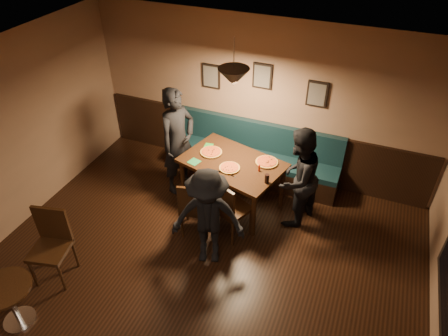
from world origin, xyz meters
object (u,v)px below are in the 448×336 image
(diner_front, at_px, (208,219))
(soda_glass, at_px, (267,178))
(diner_left, at_px, (178,142))
(chair_near_left, at_px, (196,205))
(dining_table, at_px, (232,182))
(tabasco_bottle, at_px, (259,168))
(chair_near_right, at_px, (233,207))
(diner_right, at_px, (297,178))
(cafe_table, at_px, (12,305))
(booth_bench, at_px, (253,154))
(cafe_chair_far, at_px, (49,249))

(diner_front, distance_m, soda_glass, 1.10)
(diner_left, height_order, soda_glass, diner_left)
(chair_near_left, xyz_separation_m, soda_glass, (0.92, 0.50, 0.41))
(dining_table, bearing_deg, tabasco_bottle, 6.08)
(chair_near_right, xyz_separation_m, diner_front, (-0.13, -0.61, 0.26))
(chair_near_right, distance_m, diner_front, 0.67)
(diner_left, distance_m, tabasco_bottle, 1.44)
(diner_front, bearing_deg, diner_right, 36.76)
(diner_left, relative_size, cafe_table, 2.87)
(tabasco_bottle, bearing_deg, diner_front, -105.44)
(chair_near_left, height_order, chair_near_right, chair_near_right)
(chair_near_right, distance_m, diner_left, 1.49)
(booth_bench, bearing_deg, tabasco_bottle, -66.99)
(diner_right, bearing_deg, tabasco_bottle, -65.78)
(chair_near_left, height_order, cafe_chair_far, cafe_chair_far)
(booth_bench, distance_m, diner_right, 1.29)
(cafe_table, bearing_deg, dining_table, 61.91)
(diner_front, xyz_separation_m, tabasco_bottle, (0.33, 1.19, 0.13))
(soda_glass, relative_size, cafe_chair_far, 0.13)
(cafe_table, bearing_deg, chair_near_left, 58.96)
(dining_table, xyz_separation_m, cafe_chair_far, (-1.66, -2.33, 0.11))
(booth_bench, bearing_deg, diner_front, -88.99)
(diner_left, xyz_separation_m, cafe_table, (-0.67, -3.13, -0.61))
(diner_left, bearing_deg, diner_right, -73.01)
(cafe_chair_far, bearing_deg, cafe_table, 78.80)
(dining_table, height_order, chair_near_left, chair_near_left)
(chair_near_right, relative_size, soda_glass, 7.12)
(chair_near_left, relative_size, diner_right, 0.59)
(soda_glass, height_order, cafe_table, soda_glass)
(chair_near_left, relative_size, diner_left, 0.52)
(cafe_table, bearing_deg, diner_front, 45.65)
(dining_table, height_order, diner_front, diner_front)
(tabasco_bottle, distance_m, cafe_table, 3.71)
(diner_front, bearing_deg, chair_near_left, 114.61)
(booth_bench, height_order, cafe_table, booth_bench)
(diner_right, xyz_separation_m, soda_glass, (-0.39, -0.27, 0.08))
(cafe_table, bearing_deg, soda_glass, 50.49)
(cafe_chair_far, bearing_deg, chair_near_right, -151.91)
(diner_left, bearing_deg, chair_near_left, -121.10)
(tabasco_bottle, bearing_deg, chair_near_right, -109.09)
(diner_left, xyz_separation_m, soda_glass, (1.63, -0.35, -0.03))
(chair_near_left, relative_size, cafe_chair_far, 0.93)
(chair_near_left, bearing_deg, diner_front, -62.92)
(dining_table, distance_m, diner_right, 1.12)
(diner_right, distance_m, diner_front, 1.53)
(dining_table, height_order, diner_right, diner_right)
(dining_table, distance_m, chair_near_right, 0.71)
(diner_right, bearing_deg, booth_bench, -110.67)
(cafe_table, relative_size, cafe_chair_far, 0.61)
(tabasco_bottle, xyz_separation_m, cafe_chair_far, (-2.13, -2.26, -0.37))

